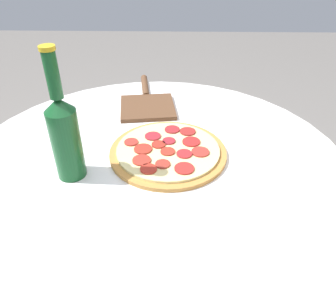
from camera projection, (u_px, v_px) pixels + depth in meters
table at (155, 215)px, 0.88m from camera, size 0.92×0.92×0.74m
pizza at (168, 151)px, 0.79m from camera, size 0.28×0.28×0.02m
beer_bottle at (65, 134)px, 0.67m from camera, size 0.06×0.06×0.28m
pizza_paddle at (147, 103)px, 1.01m from camera, size 0.32×0.18×0.02m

